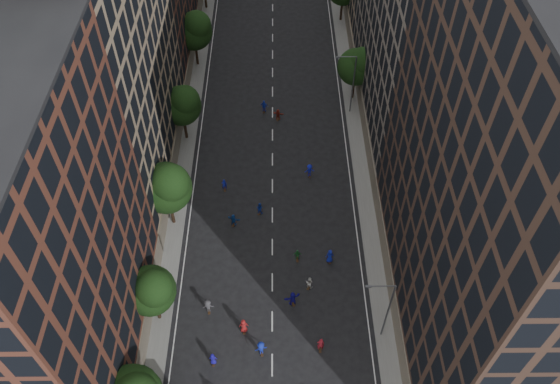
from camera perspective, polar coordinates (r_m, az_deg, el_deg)
The scene contains 29 objects.
ground at distance 71.80m, azimuth -0.79°, elevation 5.72°, with size 240.00×240.00×0.00m, color black.
sidewalk_left at distance 78.40m, azimuth -9.71°, elevation 9.39°, with size 4.00×105.00×0.15m, color slate.
sidewalk_right at distance 78.22m, azimuth 8.16°, elevation 9.52°, with size 4.00×105.00×0.15m, color slate.
bldg_left_a at distance 45.77m, azimuth -25.73°, elevation -6.27°, with size 14.00×22.00×30.00m, color brown.
bldg_left_b at distance 60.46m, azimuth -19.86°, elevation 13.80°, with size 14.00×26.00×34.00m, color #947D61.
bldg_right_a at distance 45.37m, azimuth 23.67°, elevation 0.28°, with size 14.00×30.00×36.00m, color #412C22.
bldg_right_b at distance 67.66m, azimuth 16.24°, elevation 18.19°, with size 14.00×28.00×33.00m, color #70665C.
tree_left_1 at distance 52.19m, azimuth -13.27°, elevation -9.92°, with size 4.80×4.80×8.21m.
tree_left_2 at distance 58.50m, azimuth -11.70°, elevation 0.56°, with size 5.60×5.60×9.45m.
tree_left_3 at distance 68.81m, azimuth -10.17°, elevation 9.02°, with size 5.00×5.00×8.58m.
tree_left_4 at distance 81.45m, azimuth -8.93°, elevation 16.43°, with size 5.40×5.40×9.08m.
tree_right_a at distance 75.05m, azimuth 8.12°, elevation 12.97°, with size 5.00×5.00×8.39m.
streetlamp_near at distance 51.24m, azimuth 11.04°, elevation -11.84°, with size 2.64×0.22×9.06m.
streetlamp_far at distance 72.92m, azimuth 7.50°, elevation 11.37°, with size 2.64×0.22×9.06m.
skater_0 at distance 53.36m, azimuth -7.02°, elevation -16.94°, with size 0.76×0.49×1.56m, color #1B139F.
skater_3 at distance 53.31m, azimuth -1.99°, elevation -16.02°, with size 1.18×0.68×1.82m, color #1529B1.
skater_5 at distance 55.73m, azimuth 1.33°, elevation -11.08°, with size 1.71×0.55×1.85m, color #181292.
skater_6 at distance 54.37m, azimuth -3.82°, elevation -13.81°, with size 0.92×0.60×1.88m, color #AA1C1D.
skater_7 at distance 53.52m, azimuth 4.26°, elevation -15.60°, with size 0.71×0.46×1.94m, color #A31B28.
skater_8 at distance 56.89m, azimuth 3.07°, elevation -9.45°, with size 0.77×0.60×1.59m, color silver.
skater_9 at distance 55.79m, azimuth -7.51°, elevation -11.77°, with size 1.14×0.66×1.76m, color #45444A.
skater_10 at distance 58.72m, azimuth 1.83°, elevation -6.61°, with size 0.92×0.38×1.57m, color #216F31.
skater_11 at distance 61.72m, azimuth -4.88°, elevation -2.94°, with size 1.46×0.47×1.58m, color navy.
skater_12 at distance 58.69m, azimuth 5.22°, elevation -6.70°, with size 0.89×0.58×1.82m, color #121C92.
skater_13 at distance 65.22m, azimuth -5.84°, elevation 0.75°, with size 0.60×0.39×1.63m, color #1520B1.
skater_14 at distance 62.59m, azimuth -2.14°, elevation -1.73°, with size 0.77×0.60×1.59m, color #1634B4.
skater_15 at distance 66.41m, azimuth 3.09°, elevation 2.24°, with size 1.18×0.68×1.83m, color #141BA5.
skater_16 at distance 75.10m, azimuth -1.67°, elevation 8.93°, with size 1.05×0.44×1.80m, color #172CBC.
skater_17 at distance 73.90m, azimuth -0.21°, elevation 8.08°, with size 1.51×0.48×1.62m, color maroon.
Camera 1 is at (0.56, -12.29, 49.21)m, focal length 35.00 mm.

